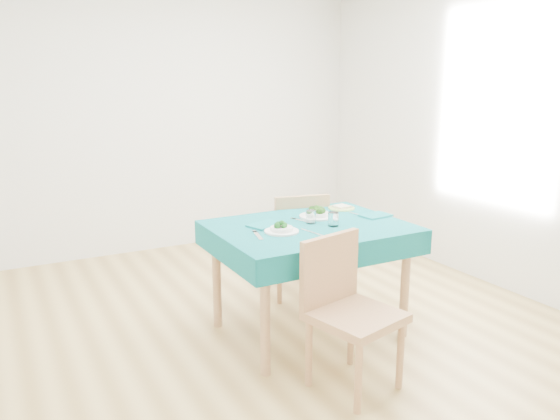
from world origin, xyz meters
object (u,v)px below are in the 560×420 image
table (309,279)px  chair_near (356,295)px  bowl_far (317,212)px  chair_far (294,230)px  bowl_near (282,227)px  side_plate (341,208)px

table → chair_near: chair_near is taller
table → bowl_far: bearing=45.3°
table → chair_far: bearing=68.3°
table → bowl_far: 0.48m
chair_near → bowl_near: chair_near is taller
bowl_far → side_plate: bearing=23.7°
chair_near → bowl_far: size_ratio=4.38×
bowl_near → bowl_far: bearing=29.1°
table → chair_near: (-0.14, -0.73, 0.17)m
table → side_plate: side_plate is taller
chair_near → bowl_near: size_ratio=5.03×
table → bowl_near: (-0.25, -0.06, 0.41)m
chair_far → side_plate: 0.47m
chair_near → side_plate: bearing=46.0°
table → chair_near: bearing=-101.2°
bowl_far → table: bearing=-134.7°
table → bowl_far: size_ratio=4.99×
chair_near → chair_far: size_ratio=1.03×
chair_far → chair_near: bearing=86.1°
chair_near → side_plate: (0.60, 1.02, 0.21)m
side_plate → bowl_far: bearing=-156.3°
chair_far → side_plate: (0.20, -0.36, 0.23)m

